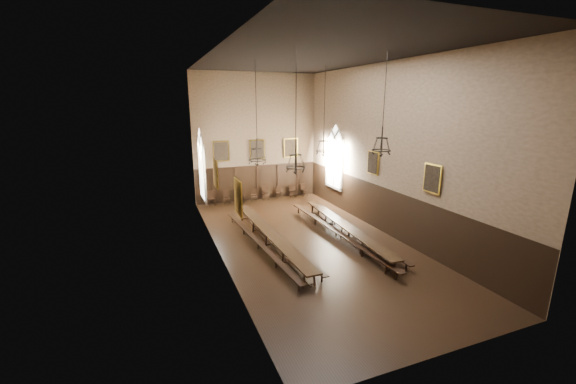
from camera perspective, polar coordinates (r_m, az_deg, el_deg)
floor at (r=18.34m, az=3.26°, el=-8.11°), size 9.00×18.00×0.02m
ceiling at (r=17.08m, az=3.72°, el=21.12°), size 9.00×18.00×0.02m
wall_back at (r=25.54m, az=-5.12°, el=8.68°), size 9.00×0.02×9.00m
wall_front at (r=9.88m, az=25.94°, el=-1.66°), size 9.00×0.02×9.00m
wall_left at (r=15.80m, az=-11.60°, el=5.00°), size 0.02×18.00×9.00m
wall_right at (r=19.45m, az=15.71°, el=6.46°), size 0.02×18.00×9.00m
wainscot_panelling at (r=17.90m, az=3.32°, el=-4.38°), size 9.00×18.00×2.50m
table_left at (r=17.68m, az=-2.86°, el=-7.62°), size 0.90×9.71×0.76m
table_right at (r=18.98m, az=9.23°, el=-6.28°), size 1.20×9.28×0.72m
bench_left_outer at (r=17.43m, az=-4.87°, el=-8.35°), size 0.92×9.57×0.43m
bench_left_inner at (r=17.92m, az=-1.11°, el=-7.71°), size 0.66×9.11×0.41m
bench_right_inner at (r=18.78m, az=7.75°, el=-6.66°), size 0.53×10.42×0.47m
bench_right_outer at (r=19.18m, az=10.59°, el=-6.44°), size 0.29×9.11×0.41m
chair_0 at (r=25.04m, az=-12.26°, el=-1.48°), size 0.47×0.47×1.01m
chair_1 at (r=25.30m, az=-9.88°, el=-1.24°), size 0.44×0.44×0.97m
chair_2 at (r=25.49m, az=-7.73°, el=-1.01°), size 0.55×0.55×1.01m
chair_3 at (r=25.74m, az=-5.57°, el=-0.88°), size 0.50×0.50×0.88m
chair_4 at (r=26.02m, az=-3.71°, el=-0.59°), size 0.51×0.51×1.00m
chair_5 at (r=26.32m, az=-1.44°, el=-0.46°), size 0.47×0.47×0.91m
chair_6 at (r=26.61m, az=0.74°, el=-0.25°), size 0.53×0.53×0.97m
chair_7 at (r=27.07m, az=2.59°, el=-0.01°), size 0.52×0.52×0.96m
chandelier_back_left at (r=18.43m, az=-5.00°, el=6.14°), size 0.90×0.90×5.10m
chandelier_back_right at (r=20.79m, az=5.76°, el=7.46°), size 0.90×0.90×4.94m
chandelier_front_left at (r=13.77m, az=1.26°, el=5.38°), size 0.77×0.77×4.64m
chandelier_front_right at (r=15.92m, az=14.88°, el=7.53°), size 0.83×0.83×4.20m
portrait_back_0 at (r=24.90m, az=-10.78°, el=6.49°), size 1.10×0.12×1.40m
portrait_back_1 at (r=25.50m, az=-5.00°, el=6.87°), size 1.10×0.12×1.40m
portrait_back_2 at (r=26.35m, az=0.47°, el=7.16°), size 1.10×0.12×1.40m
portrait_left_0 at (r=16.93m, az=-11.63°, el=2.86°), size 0.12×1.00×1.30m
portrait_left_1 at (r=12.63m, az=-8.04°, el=-0.86°), size 0.12×1.00×1.30m
portrait_right_0 at (r=20.29m, az=13.57°, el=4.61°), size 0.12×1.00×1.30m
portrait_right_1 at (r=16.87m, az=22.27°, el=2.03°), size 0.12×1.00×1.30m
window_right at (r=24.14m, az=7.54°, el=5.66°), size 0.20×2.20×4.60m
window_left at (r=21.36m, az=-13.85°, el=4.25°), size 0.20×2.20×4.60m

